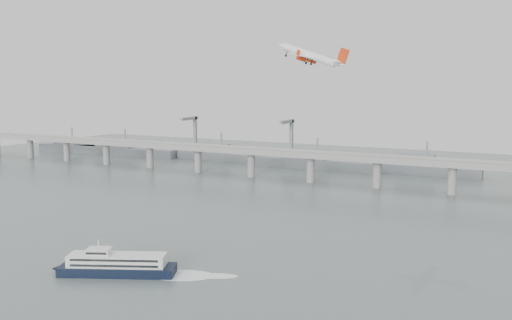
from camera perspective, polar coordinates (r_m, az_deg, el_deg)
The scene contains 5 objects.
ground at distance 219.66m, azimuth -6.79°, elevation -11.09°, with size 900.00×900.00×0.00m, color #556261.
bridge at distance 393.42m, azimuth 9.68°, elevation -0.11°, with size 800.00×22.00×23.90m.
distant_fleet at distance 518.89m, azimuth -4.46°, elevation 0.59°, with size 453.00×60.90×40.00m.
ferry at distance 215.25m, azimuth -14.38°, elevation -10.65°, with size 67.46×35.87×13.59m.
airliner at distance 253.61m, azimuth 5.80°, elevation 10.86°, with size 36.94×33.43×14.09m.
Camera 1 is at (118.18, -171.11, 70.77)m, focal length 38.00 mm.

